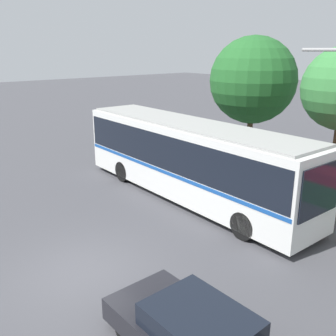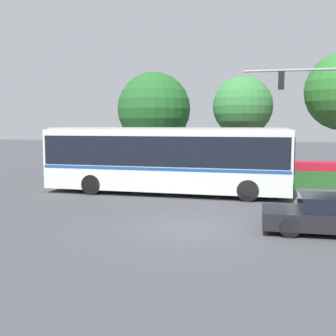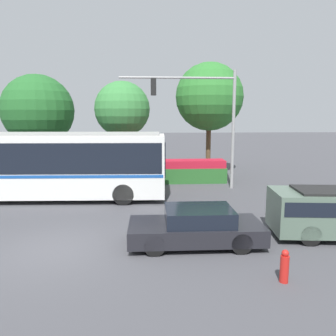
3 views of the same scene
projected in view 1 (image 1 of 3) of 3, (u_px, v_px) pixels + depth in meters
ground_plane at (83, 272)px, 11.05m from camera, size 140.00×140.00×0.00m
city_bus at (188, 155)px, 16.14m from camera, size 12.26×2.98×3.32m
street_tree_left at (253, 80)px, 21.67m from camera, size 4.95×4.95×6.99m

